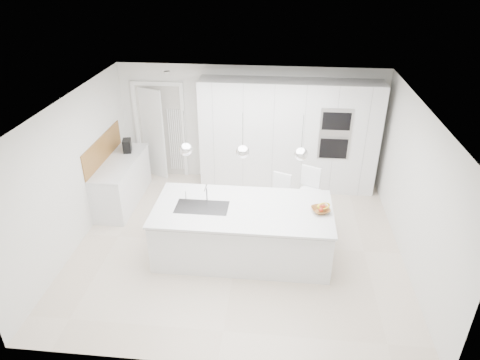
# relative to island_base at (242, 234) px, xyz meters

# --- Properties ---
(floor) EXTENTS (5.50, 5.50, 0.00)m
(floor) POSITION_rel_island_base_xyz_m (-0.10, 0.30, -0.43)
(floor) COLOR beige
(floor) RESTS_ON ground
(wall_back) EXTENTS (5.50, 0.00, 5.50)m
(wall_back) POSITION_rel_island_base_xyz_m (-0.10, 2.80, 0.82)
(wall_back) COLOR silver
(wall_back) RESTS_ON ground
(wall_left) EXTENTS (0.00, 5.00, 5.00)m
(wall_left) POSITION_rel_island_base_xyz_m (-2.85, 0.30, 0.82)
(wall_left) COLOR silver
(wall_left) RESTS_ON ground
(ceiling) EXTENTS (5.50, 5.50, 0.00)m
(ceiling) POSITION_rel_island_base_xyz_m (-0.10, 0.30, 2.07)
(ceiling) COLOR white
(ceiling) RESTS_ON wall_back
(tall_cabinets) EXTENTS (3.60, 0.60, 2.30)m
(tall_cabinets) POSITION_rel_island_base_xyz_m (0.70, 2.50, 0.72)
(tall_cabinets) COLOR white
(tall_cabinets) RESTS_ON floor
(oven_stack) EXTENTS (0.62, 0.04, 1.05)m
(oven_stack) POSITION_rel_island_base_xyz_m (1.60, 2.19, 0.92)
(oven_stack) COLOR #A5A5A8
(oven_stack) RESTS_ON tall_cabinets
(doorway_frame) EXTENTS (1.11, 0.08, 2.13)m
(doorway_frame) POSITION_rel_island_base_xyz_m (-2.05, 2.77, 0.59)
(doorway_frame) COLOR white
(doorway_frame) RESTS_ON floor
(hallway_door) EXTENTS (0.76, 0.38, 2.00)m
(hallway_door) POSITION_rel_island_base_xyz_m (-2.30, 2.72, 0.57)
(hallway_door) COLOR white
(hallway_door) RESTS_ON floor
(radiator) EXTENTS (0.32, 0.04, 1.40)m
(radiator) POSITION_rel_island_base_xyz_m (-1.73, 2.76, 0.42)
(radiator) COLOR white
(radiator) RESTS_ON floor
(left_base_cabinets) EXTENTS (0.60, 1.80, 0.86)m
(left_base_cabinets) POSITION_rel_island_base_xyz_m (-2.55, 1.50, 0.00)
(left_base_cabinets) COLOR white
(left_base_cabinets) RESTS_ON floor
(left_worktop) EXTENTS (0.62, 1.82, 0.04)m
(left_worktop) POSITION_rel_island_base_xyz_m (-2.55, 1.50, 0.45)
(left_worktop) COLOR silver
(left_worktop) RESTS_ON left_base_cabinets
(oak_backsplash) EXTENTS (0.02, 1.80, 0.50)m
(oak_backsplash) POSITION_rel_island_base_xyz_m (-2.84, 1.50, 0.72)
(oak_backsplash) COLOR olive
(oak_backsplash) RESTS_ON wall_left
(island_base) EXTENTS (2.80, 1.20, 0.86)m
(island_base) POSITION_rel_island_base_xyz_m (0.00, 0.00, 0.00)
(island_base) COLOR white
(island_base) RESTS_ON floor
(island_worktop) EXTENTS (2.84, 1.40, 0.04)m
(island_worktop) POSITION_rel_island_base_xyz_m (0.00, 0.05, 0.45)
(island_worktop) COLOR silver
(island_worktop) RESTS_ON island_base
(island_sink) EXTENTS (0.84, 0.44, 0.18)m
(island_sink) POSITION_rel_island_base_xyz_m (-0.65, -0.00, 0.39)
(island_sink) COLOR #3F3F42
(island_sink) RESTS_ON island_worktop
(island_tap) EXTENTS (0.02, 0.02, 0.30)m
(island_tap) POSITION_rel_island_base_xyz_m (-0.60, 0.20, 0.62)
(island_tap) COLOR white
(island_tap) RESTS_ON island_worktop
(pendant_left) EXTENTS (0.20, 0.20, 0.20)m
(pendant_left) POSITION_rel_island_base_xyz_m (-0.85, -0.00, 1.47)
(pendant_left) COLOR white
(pendant_left) RESTS_ON ceiling
(pendant_mid) EXTENTS (0.20, 0.20, 0.20)m
(pendant_mid) POSITION_rel_island_base_xyz_m (-0.00, -0.00, 1.47)
(pendant_mid) COLOR white
(pendant_mid) RESTS_ON ceiling
(pendant_right) EXTENTS (0.20, 0.20, 0.20)m
(pendant_right) POSITION_rel_island_base_xyz_m (0.85, -0.00, 1.47)
(pendant_right) COLOR white
(pendant_right) RESTS_ON ceiling
(fruit_bowl) EXTENTS (0.36, 0.36, 0.07)m
(fruit_bowl) POSITION_rel_island_base_xyz_m (1.22, 0.05, 0.50)
(fruit_bowl) COLOR olive
(fruit_bowl) RESTS_ON island_worktop
(espresso_machine) EXTENTS (0.21, 0.27, 0.26)m
(espresso_machine) POSITION_rel_island_base_xyz_m (-2.53, 1.96, 0.60)
(espresso_machine) COLOR black
(espresso_machine) RESTS_ON left_worktop
(bar_stool_left) EXTENTS (0.50, 0.58, 1.05)m
(bar_stool_left) POSITION_rel_island_base_xyz_m (0.61, 0.86, 0.10)
(bar_stool_left) COLOR white
(bar_stool_left) RESTS_ON floor
(bar_stool_right) EXTENTS (0.56, 0.64, 1.15)m
(bar_stool_right) POSITION_rel_island_base_xyz_m (1.11, 0.96, 0.14)
(bar_stool_right) COLOR white
(bar_stool_right) RESTS_ON floor
(apple_a) EXTENTS (0.08, 0.08, 0.08)m
(apple_a) POSITION_rel_island_base_xyz_m (1.22, 0.07, 0.54)
(apple_a) COLOR red
(apple_a) RESTS_ON fruit_bowl
(apple_b) EXTENTS (0.08, 0.08, 0.08)m
(apple_b) POSITION_rel_island_base_xyz_m (1.22, 0.01, 0.54)
(apple_b) COLOR red
(apple_b) RESTS_ON fruit_bowl
(apple_c) EXTENTS (0.08, 0.08, 0.08)m
(apple_c) POSITION_rel_island_base_xyz_m (1.26, 0.09, 0.54)
(apple_c) COLOR red
(apple_c) RESTS_ON fruit_bowl
(banana_bunch) EXTENTS (0.24, 0.17, 0.21)m
(banana_bunch) POSITION_rel_island_base_xyz_m (1.26, 0.04, 0.59)
(banana_bunch) COLOR yellow
(banana_bunch) RESTS_ON fruit_bowl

